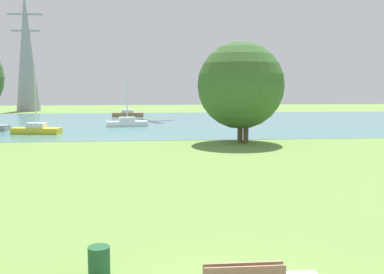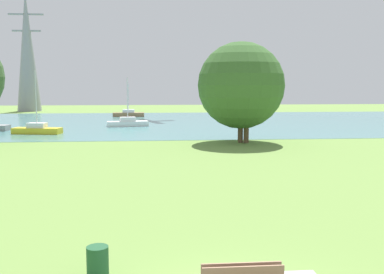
{
  "view_description": "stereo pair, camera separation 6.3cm",
  "coord_description": "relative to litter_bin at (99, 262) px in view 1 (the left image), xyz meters",
  "views": [
    {
      "loc": [
        -2.0,
        -9.21,
        4.88
      ],
      "look_at": [
        0.47,
        17.53,
        1.76
      ],
      "focal_mm": 41.87,
      "sensor_mm": 36.0,
      "label": 1
    },
    {
      "loc": [
        -1.93,
        -9.22,
        4.88
      ],
      "look_at": [
        0.47,
        17.53,
        1.76
      ],
      "focal_mm": 41.87,
      "sensor_mm": 36.0,
      "label": 2
    }
  ],
  "objects": [
    {
      "name": "litter_bin",
      "position": [
        0.0,
        0.0,
        0.0
      ],
      "size": [
        0.56,
        0.56,
        0.8
      ],
      "primitive_type": "cylinder",
      "color": "#1E512D",
      "rests_on": "ground"
    },
    {
      "name": "sailboat_white",
      "position": [
        -1.45,
        42.3,
        0.05
      ],
      "size": [
        4.99,
        2.35,
        5.75
      ],
      "color": "white",
      "rests_on": "water_surface"
    },
    {
      "name": "sailboat_brown",
      "position": [
        -2.19,
        59.12,
        0.04
      ],
      "size": [
        4.81,
        1.54,
        5.3
      ],
      "color": "brown",
      "rests_on": "water_surface"
    },
    {
      "name": "water_surface",
      "position": [
        3.35,
        48.1,
        -0.39
      ],
      "size": [
        140.0,
        40.0,
        0.02
      ],
      "primitive_type": "cube",
      "color": "teal",
      "rests_on": "ground"
    },
    {
      "name": "tree_east_far",
      "position": [
        8.93,
        26.32,
        4.46
      ],
      "size": [
        7.33,
        7.33,
        8.52
      ],
      "color": "brown",
      "rests_on": "ground"
    },
    {
      "name": "electricity_pylon",
      "position": [
        -21.61,
        75.94,
        10.8
      ],
      "size": [
        6.4,
        4.4,
        22.38
      ],
      "color": "gray",
      "rests_on": "ground"
    },
    {
      "name": "ground_plane",
      "position": [
        3.35,
        20.1,
        -0.4
      ],
      "size": [
        160.0,
        160.0,
        0.0
      ],
      "primitive_type": "plane",
      "color": "olive"
    },
    {
      "name": "sailboat_yellow",
      "position": [
        -10.09,
        34.79,
        0.05
      ],
      "size": [
        5.0,
        2.38,
        6.31
      ],
      "color": "yellow",
      "rests_on": "water_surface"
    },
    {
      "name": "tree_west_far",
      "position": [
        9.39,
        26.1,
        4.4
      ],
      "size": [
        4.94,
        4.94,
        7.29
      ],
      "color": "brown",
      "rests_on": "ground"
    }
  ]
}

